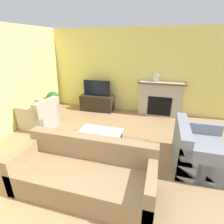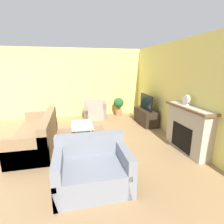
{
  "view_description": "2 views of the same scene",
  "coord_description": "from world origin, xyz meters",
  "px_view_note": "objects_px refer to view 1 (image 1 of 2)",
  "views": [
    {
      "loc": [
        1.06,
        -0.95,
        2.27
      ],
      "look_at": [
        -0.02,
        2.89,
        0.66
      ],
      "focal_mm": 28.0,
      "sensor_mm": 36.0,
      "label": 1
    },
    {
      "loc": [
        4.54,
        2.0,
        2.01
      ],
      "look_at": [
        0.38,
        2.96,
        0.89
      ],
      "focal_mm": 28.0,
      "sensor_mm": 36.0,
      "label": 2
    }
  ],
  "objects_px": {
    "tv": "(97,88)",
    "couch_loveseat": "(198,151)",
    "couch_sectional": "(85,174)",
    "mantel_clock": "(156,78)",
    "coffee_table": "(100,134)",
    "potted_plant": "(53,100)",
    "armchair_by_window": "(41,117)"
  },
  "relations": [
    {
      "from": "tv",
      "to": "mantel_clock",
      "type": "bearing_deg",
      "value": 4.66
    },
    {
      "from": "tv",
      "to": "potted_plant",
      "type": "xyz_separation_m",
      "value": [
        -1.32,
        -0.65,
        -0.35
      ]
    },
    {
      "from": "couch_loveseat",
      "to": "tv",
      "type": "bearing_deg",
      "value": 52.43
    },
    {
      "from": "armchair_by_window",
      "to": "potted_plant",
      "type": "xyz_separation_m",
      "value": [
        -0.23,
        1.01,
        0.15
      ]
    },
    {
      "from": "couch_loveseat",
      "to": "armchair_by_window",
      "type": "distance_m",
      "value": 4.05
    },
    {
      "from": "couch_sectional",
      "to": "mantel_clock",
      "type": "height_order",
      "value": "mantel_clock"
    },
    {
      "from": "potted_plant",
      "to": "mantel_clock",
      "type": "height_order",
      "value": "mantel_clock"
    },
    {
      "from": "couch_sectional",
      "to": "mantel_clock",
      "type": "bearing_deg",
      "value": 76.31
    },
    {
      "from": "couch_loveseat",
      "to": "coffee_table",
      "type": "relative_size",
      "value": 1.33
    },
    {
      "from": "couch_sectional",
      "to": "couch_loveseat",
      "type": "xyz_separation_m",
      "value": [
        1.86,
        1.2,
        0.0
      ]
    },
    {
      "from": "tv",
      "to": "coffee_table",
      "type": "distance_m",
      "value": 2.51
    },
    {
      "from": "tv",
      "to": "potted_plant",
      "type": "distance_m",
      "value": 1.51
    },
    {
      "from": "armchair_by_window",
      "to": "coffee_table",
      "type": "height_order",
      "value": "armchair_by_window"
    },
    {
      "from": "couch_sectional",
      "to": "couch_loveseat",
      "type": "relative_size",
      "value": 1.8
    },
    {
      "from": "mantel_clock",
      "to": "tv",
      "type": "bearing_deg",
      "value": -175.34
    },
    {
      "from": "coffee_table",
      "to": "potted_plant",
      "type": "height_order",
      "value": "potted_plant"
    },
    {
      "from": "couch_sectional",
      "to": "coffee_table",
      "type": "distance_m",
      "value": 1.16
    },
    {
      "from": "couch_loveseat",
      "to": "coffee_table",
      "type": "distance_m",
      "value": 2.0
    },
    {
      "from": "couch_loveseat",
      "to": "couch_sectional",
      "type": "bearing_deg",
      "value": 122.72
    },
    {
      "from": "potted_plant",
      "to": "mantel_clock",
      "type": "bearing_deg",
      "value": 13.87
    },
    {
      "from": "tv",
      "to": "mantel_clock",
      "type": "xyz_separation_m",
      "value": [
        1.94,
        0.16,
        0.43
      ]
    },
    {
      "from": "tv",
      "to": "couch_loveseat",
      "type": "relative_size",
      "value": 0.75
    },
    {
      "from": "couch_sectional",
      "to": "tv",
      "type": "bearing_deg",
      "value": 107.1
    },
    {
      "from": "tv",
      "to": "couch_loveseat",
      "type": "distance_m",
      "value": 3.72
    },
    {
      "from": "potted_plant",
      "to": "couch_loveseat",
      "type": "bearing_deg",
      "value": -20.67
    },
    {
      "from": "couch_sectional",
      "to": "potted_plant",
      "type": "bearing_deg",
      "value": 130.41
    },
    {
      "from": "couch_sectional",
      "to": "armchair_by_window",
      "type": "distance_m",
      "value": 2.79
    },
    {
      "from": "tv",
      "to": "armchair_by_window",
      "type": "xyz_separation_m",
      "value": [
        -1.09,
        -1.66,
        -0.5
      ]
    },
    {
      "from": "tv",
      "to": "armchair_by_window",
      "type": "distance_m",
      "value": 2.04
    },
    {
      "from": "couch_loveseat",
      "to": "potted_plant",
      "type": "distance_m",
      "value": 4.53
    },
    {
      "from": "tv",
      "to": "couch_loveseat",
      "type": "height_order",
      "value": "tv"
    },
    {
      "from": "coffee_table",
      "to": "tv",
      "type": "bearing_deg",
      "value": 111.94
    }
  ]
}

